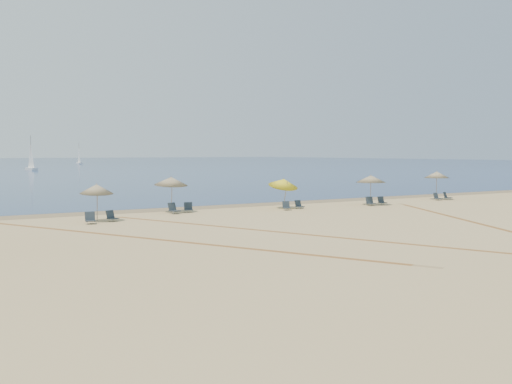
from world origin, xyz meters
TOP-DOWN VIEW (x-y plane):
  - ground at (0.00, 0.00)m, footprint 160.00×160.00m
  - wet_sand at (0.00, 24.00)m, footprint 500.00×500.00m
  - umbrella_1 at (-11.60, 19.07)m, footprint 1.97×2.01m
  - umbrella_2 at (-5.73, 21.75)m, footprint 2.29×2.33m
  - umbrella_3 at (2.46, 20.18)m, footprint 2.18×2.25m
  - umbrella_4 at (9.90, 19.10)m, footprint 2.34×2.34m
  - umbrella_5 at (18.46, 20.22)m, footprint 2.15×2.15m
  - chair_2 at (-12.29, 18.02)m, footprint 0.68×0.76m
  - chair_3 at (-10.85, 18.65)m, footprint 0.72×0.78m
  - chair_4 at (-5.97, 20.79)m, footprint 0.79×0.86m
  - chair_5 at (-4.72, 21.17)m, footprint 0.76×0.82m
  - chair_6 at (1.93, 18.99)m, footprint 0.68×0.74m
  - chair_7 at (3.31, 19.40)m, footprint 0.54×0.63m
  - chair_8 at (9.41, 18.59)m, footprint 0.72×0.79m
  - chair_9 at (10.74, 18.73)m, footprint 0.61×0.69m
  - chair_10 at (17.79, 19.53)m, footprint 0.59×0.67m
  - chair_11 at (18.98, 19.52)m, footprint 0.77×0.82m
  - sailboat_0 at (3.45, 126.36)m, footprint 2.04×5.45m
  - sailboat_1 at (30.41, 190.74)m, footprint 1.35×4.95m
  - tire_tracks at (-3.15, 8.46)m, footprint 56.43×44.12m

SIDE VIEW (x-z plane):
  - ground at x=0.00m, z-range 0.00..0.00m
  - tire_tracks at x=-3.15m, z-range 0.00..0.00m
  - wet_sand at x=0.00m, z-range 0.00..0.00m
  - chair_7 at x=3.31m, z-range -0.04..0.58m
  - chair_6 at x=1.93m, z-range -0.04..0.59m
  - chair_9 at x=10.74m, z-range -0.04..0.60m
  - chair_10 at x=17.79m, z-range -0.04..0.60m
  - chair_3 at x=-10.85m, z-range -0.04..0.61m
  - chair_11 at x=18.98m, z-range -0.04..0.63m
  - chair_5 at x=-4.72m, z-range -0.04..0.64m
  - chair_8 at x=9.41m, z-range -0.04..0.64m
  - chair_2 at x=-12.29m, z-range -0.04..0.65m
  - chair_4 at x=-5.97m, z-range -0.04..0.69m
  - umbrella_3 at x=2.46m, z-range 0.67..3.12m
  - umbrella_1 at x=-11.60m, z-range 0.79..3.08m
  - umbrella_4 at x=9.90m, z-range 0.85..3.23m
  - umbrella_2 at x=-5.73m, z-range 0.88..3.41m
  - umbrella_5 at x=18.46m, z-range 0.91..3.41m
  - sailboat_1 at x=30.41m, z-range -1.45..5.89m
  - sailboat_0 at x=3.45m, z-range -1.56..6.35m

